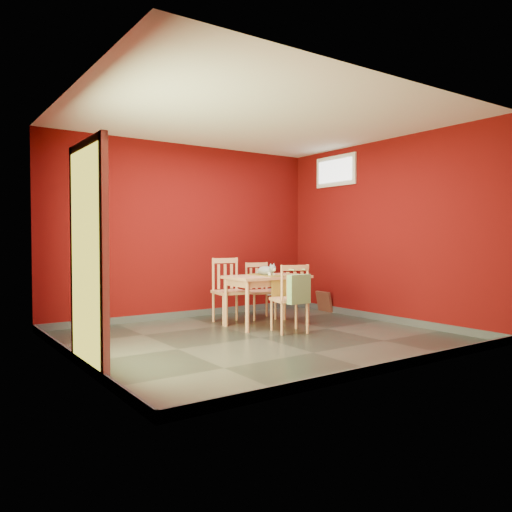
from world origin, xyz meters
TOP-DOWN VIEW (x-y plane):
  - ground at (0.00, 0.00)m, footprint 4.50×4.50m
  - room_shell at (0.00, 0.00)m, footprint 4.50×4.50m
  - doorway at (-2.23, -0.40)m, footprint 0.06×1.01m
  - window at (2.23, 1.00)m, footprint 0.05×0.90m
  - outlet_plate at (1.60, 1.99)m, footprint 0.08×0.02m
  - dining_table at (0.58, 0.65)m, footprint 1.15×0.68m
  - table_runner at (0.58, 0.55)m, footprint 0.31×0.63m
  - chair_far_left at (0.28, 1.18)m, footprint 0.50×0.50m
  - chair_far_right at (0.89, 1.27)m, footprint 0.48×0.48m
  - chair_near at (0.53, 0.05)m, footprint 0.51×0.51m
  - tote_bag at (0.49, -0.16)m, footprint 0.31×0.19m
  - cat at (0.58, 0.68)m, footprint 0.29×0.40m
  - picture_frame at (2.19, 1.22)m, footprint 0.13×0.35m

SIDE VIEW (x-z plane):
  - ground at x=0.00m, z-range 0.00..0.00m
  - room_shell at x=0.00m, z-range -2.20..2.30m
  - picture_frame at x=2.19m, z-range 0.00..0.34m
  - outlet_plate at x=1.60m, z-range 0.24..0.36m
  - chair_far_right at x=0.89m, z-range 0.01..0.87m
  - chair_near at x=0.53m, z-range 0.01..0.91m
  - chair_far_left at x=0.28m, z-range 0.01..0.96m
  - tote_bag at x=0.49m, z-range 0.37..0.81m
  - dining_table at x=0.58m, z-range 0.27..0.98m
  - table_runner at x=0.58m, z-range 0.51..0.82m
  - cat at x=0.58m, z-range 0.71..0.90m
  - doorway at x=-2.23m, z-range 0.06..2.19m
  - window at x=2.23m, z-range 2.10..2.60m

